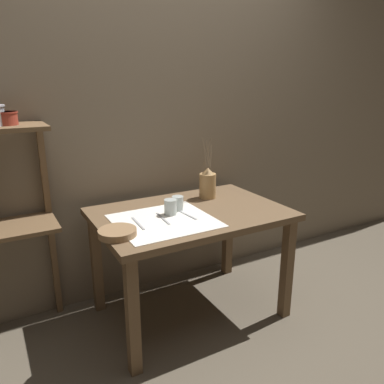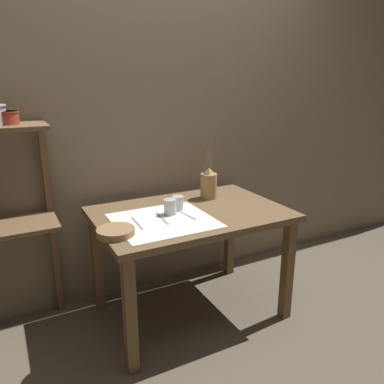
% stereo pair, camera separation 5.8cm
% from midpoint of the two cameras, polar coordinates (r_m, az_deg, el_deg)
% --- Properties ---
extents(ground_plane, '(12.00, 12.00, 0.00)m').
position_cam_midpoint_polar(ground_plane, '(2.61, -0.91, -17.70)').
color(ground_plane, brown).
extents(stone_wall_back, '(7.00, 0.06, 2.40)m').
position_cam_midpoint_polar(stone_wall_back, '(2.62, -6.32, 10.57)').
color(stone_wall_back, '#7A6B56').
rests_on(stone_wall_back, ground_plane).
extents(wooden_table, '(1.15, 0.78, 0.71)m').
position_cam_midpoint_polar(wooden_table, '(2.32, -0.98, -5.13)').
color(wooden_table, brown).
rests_on(wooden_table, ground_plane).
extents(wooden_shelf_unit, '(0.50, 0.33, 1.25)m').
position_cam_midpoint_polar(wooden_shelf_unit, '(2.31, -27.41, -0.51)').
color(wooden_shelf_unit, brown).
rests_on(wooden_shelf_unit, ground_plane).
extents(linen_cloth, '(0.55, 0.51, 0.00)m').
position_cam_midpoint_polar(linen_cloth, '(2.14, -5.03, -4.37)').
color(linen_cloth, white).
rests_on(linen_cloth, wooden_table).
extents(pitcher_with_flowers, '(0.11, 0.11, 0.41)m').
position_cam_midpoint_polar(pitcher_with_flowers, '(2.52, 1.73, 1.25)').
color(pitcher_with_flowers, '#A87F4C').
rests_on(pitcher_with_flowers, wooden_table).
extents(wooden_bowl, '(0.20, 0.20, 0.04)m').
position_cam_midpoint_polar(wooden_bowl, '(1.97, -12.14, -6.09)').
color(wooden_bowl, '#8E6B47').
rests_on(wooden_bowl, wooden_table).
extents(glass_tumbler_near, '(0.07, 0.07, 0.09)m').
position_cam_midpoint_polar(glass_tumbler_near, '(2.22, -4.09, -2.27)').
color(glass_tumbler_near, '#B7C1BC').
rests_on(glass_tumbler_near, wooden_table).
extents(glass_tumbler_far, '(0.07, 0.07, 0.09)m').
position_cam_midpoint_polar(glass_tumbler_far, '(2.29, -2.92, -1.72)').
color(glass_tumbler_far, '#B7C1BC').
rests_on(glass_tumbler_far, wooden_table).
extents(fork_outer, '(0.02, 0.20, 0.00)m').
position_cam_midpoint_polar(fork_outer, '(2.11, -9.02, -4.73)').
color(fork_outer, '#A8A8AD').
rests_on(fork_outer, wooden_table).
extents(knife_center, '(0.03, 0.20, 0.00)m').
position_cam_midpoint_polar(knife_center, '(2.16, -5.22, -4.04)').
color(knife_center, '#A8A8AD').
rests_on(knife_center, wooden_table).
extents(fork_inner, '(0.03, 0.20, 0.00)m').
position_cam_midpoint_polar(fork_inner, '(2.22, -1.59, -3.43)').
color(fork_inner, '#A8A8AD').
rests_on(fork_inner, wooden_table).
extents(metal_pot_small, '(0.13, 0.13, 0.07)m').
position_cam_midpoint_polar(metal_pot_small, '(2.19, -27.34, 10.04)').
color(metal_pot_small, '#9E3828').
rests_on(metal_pot_small, wooden_shelf_unit).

